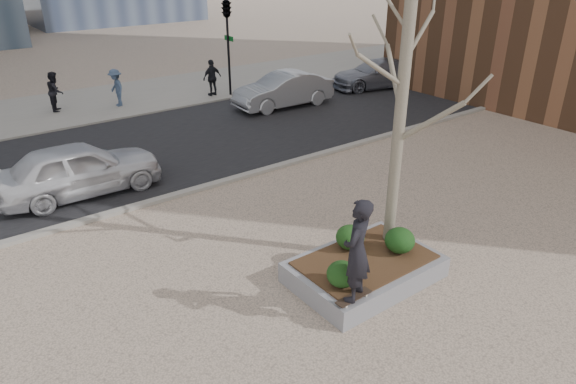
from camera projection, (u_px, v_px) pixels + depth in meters
ground at (328, 296)px, 10.25m from camera, size 120.00×120.00×0.00m
street at (136, 152)px, 17.48m from camera, size 60.00×8.00×0.02m
far_sidewalk at (75, 106)px, 22.55m from camera, size 60.00×6.00×0.02m
planter at (364, 270)px, 10.69m from camera, size 3.00×2.00×0.45m
planter_mulch at (365, 260)px, 10.59m from camera, size 2.70×1.70×0.04m
sycamore_tree at (403, 91)px, 9.92m from camera, size 2.80×2.80×6.60m
shrub_left at (342, 274)px, 9.66m from camera, size 0.58×0.58×0.50m
shrub_middle at (350, 237)px, 10.86m from camera, size 0.62×0.62×0.52m
shrub_right at (400, 240)px, 10.73m from camera, size 0.63×0.63×0.54m
skateboard at (354, 298)px, 9.39m from camera, size 0.79×0.23×0.08m
skateboarder at (357, 251)px, 8.95m from camera, size 0.85×0.75×1.97m
police_car at (79, 169)px, 14.19m from camera, size 4.43×1.87×1.50m
car_silver at (283, 90)px, 22.18m from camera, size 4.49×1.77×1.45m
car_third at (377, 74)px, 25.31m from camera, size 5.00×3.11×1.35m
pedestrian_a at (56, 91)px, 21.56m from camera, size 0.88×0.98×1.65m
pedestrian_b at (116, 88)px, 22.22m from camera, size 0.60×1.04×1.60m
pedestrian_c at (212, 78)px, 23.81m from camera, size 1.02×0.52×1.66m
traffic_light_far at (228, 46)px, 23.36m from camera, size 0.60×2.48×4.50m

